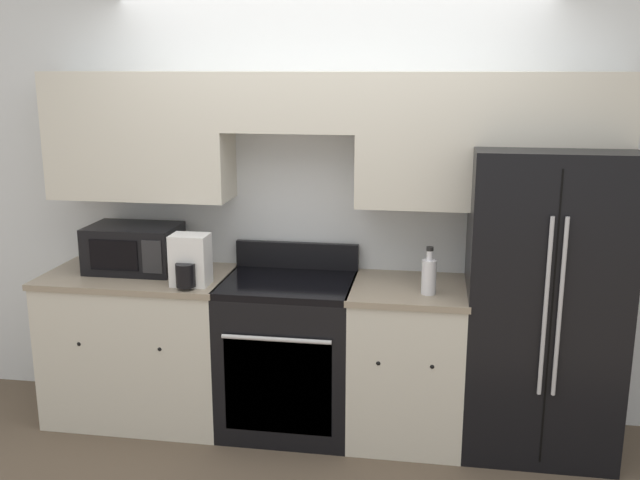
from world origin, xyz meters
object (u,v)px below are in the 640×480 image
at_px(oven_range, 289,354).
at_px(refrigerator, 541,300).
at_px(bottle, 429,275).
at_px(microwave, 134,248).

xyz_separation_m(oven_range, refrigerator, (1.43, 0.06, 0.39)).
relative_size(oven_range, refrigerator, 0.63).
relative_size(oven_range, bottle, 4.06).
bearing_deg(bottle, refrigerator, 15.57).
bearing_deg(microwave, refrigerator, -0.32).
distance_m(microwave, bottle, 1.78).
bearing_deg(oven_range, microwave, 175.91).
xyz_separation_m(refrigerator, microwave, (-2.39, 0.01, 0.20)).
bearing_deg(refrigerator, microwave, 179.68).
bearing_deg(bottle, oven_range, 171.69).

